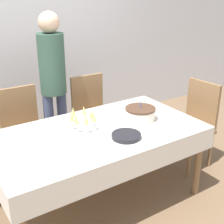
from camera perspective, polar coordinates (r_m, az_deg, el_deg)
name	(u,v)px	position (r m, az deg, el deg)	size (l,w,h in m)	color
ground_plane	(99,199)	(3.10, -2.41, -15.67)	(12.00, 12.00, 0.00)	brown
wall_back	(24,34)	(4.08, -15.79, 13.63)	(8.00, 0.05, 2.70)	silver
dining_table	(98,141)	(2.76, -2.62, -5.35)	(1.84, 1.01, 0.73)	silver
dining_chair_far_left	(23,130)	(3.35, -15.91, -3.12)	(0.43, 0.43, 0.95)	olive
dining_chair_far_right	(92,113)	(3.64, -3.69, -0.20)	(0.43, 0.43, 0.95)	olive
dining_chair_right_end	(195,121)	(3.54, 14.87, -1.60)	(0.45, 0.45, 0.95)	olive
birthday_cake	(140,113)	(2.94, 5.14, -0.25)	(0.28, 0.28, 0.19)	silver
champagne_tray	(82,120)	(2.71, -5.48, -1.52)	(0.31, 0.31, 0.18)	silver
plate_stack_main	(126,136)	(2.59, 2.63, -4.37)	(0.25, 0.25, 0.03)	black
cake_knife	(162,125)	(2.86, 9.14, -2.34)	(0.30, 0.08, 0.00)	silver
fork_pile	(50,152)	(2.41, -11.34, -7.20)	(0.18, 0.08, 0.02)	silver
napkin_pile	(41,146)	(2.51, -12.87, -6.14)	(0.15, 0.15, 0.01)	white
person_standing	(53,75)	(3.42, -10.79, 6.64)	(0.28, 0.28, 1.67)	#3F4C72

